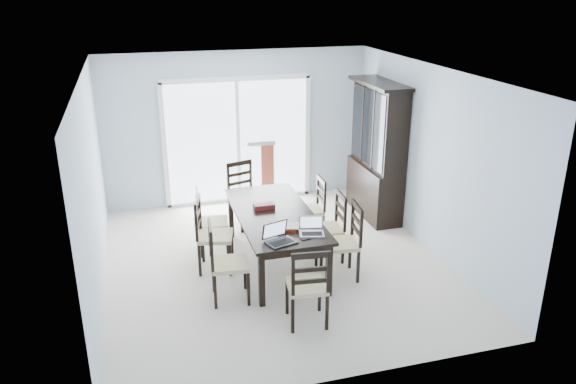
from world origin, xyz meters
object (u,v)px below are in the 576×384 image
chair_left_near (221,254)px  laptop_dark (281,239)px  chair_end_far (243,187)px  laptop_silver (312,231)px  chair_left_mid (207,226)px  chair_right_far (314,202)px  chair_left_far (206,214)px  chair_right_mid (333,219)px  cell_phone (306,239)px  dining_table (275,218)px  chair_right_near (348,233)px  china_hutch (377,152)px  game_box (264,206)px  hot_tub (216,158)px  chair_end_near (309,279)px

chair_left_near → laptop_dark: size_ratio=2.94×
chair_end_far → laptop_silver: bearing=83.0°
chair_left_mid → chair_right_far: size_ratio=1.10×
chair_left_near → chair_left_far: bearing=-174.9°
chair_right_far → laptop_silver: (-0.52, -1.46, 0.23)m
chair_left_far → chair_right_mid: chair_right_mid is taller
laptop_dark → cell_phone: laptop_dark is taller
dining_table → chair_right_near: (0.82, -0.59, -0.06)m
chair_left_far → chair_right_near: bearing=61.0°
dining_table → china_hutch: china_hutch is taller
chair_right_near → chair_right_mid: 0.53m
laptop_silver → cell_phone: size_ratio=3.27×
chair_left_far → game_box: 0.88m
chair_left_near → hot_tub: bearing=177.2°
china_hutch → chair_left_mid: (-2.92, -1.16, -0.45)m
dining_table → chair_left_far: bearing=143.7°
laptop_silver → hot_tub: size_ratio=0.16×
china_hutch → cell_phone: china_hutch is taller
dining_table → game_box: 0.24m
chair_left_near → game_box: (0.75, 0.91, 0.17)m
chair_right_near → chair_left_near: bearing=100.9°
china_hutch → chair_left_far: bearing=-167.5°
chair_right_far → chair_end_far: 1.21m
chair_end_near → dining_table: bearing=95.7°
hot_tub → chair_left_near: bearing=-98.2°
chair_end_near → chair_left_far: bearing=117.1°
chair_left_far → chair_end_near: 2.33m
laptop_silver → china_hutch: bearing=62.8°
game_box → hot_tub: (-0.15, 3.23, -0.26)m
dining_table → chair_end_far: size_ratio=1.88×
chair_right_mid → chair_end_near: 1.71m
chair_left_near → chair_end_far: size_ratio=0.99×
chair_right_mid → laptop_dark: (-0.96, -0.85, 0.22)m
dining_table → chair_left_mid: chair_left_mid is taller
dining_table → hot_tub: hot_tub is taller
china_hutch → chair_left_near: size_ratio=1.90×
chair_left_far → laptop_silver: 1.80m
china_hutch → chair_right_far: (-1.24, -0.57, -0.50)m
chair_left_near → laptop_dark: 0.74m
chair_end_far → hot_tub: size_ratio=0.53×
chair_end_near → laptop_dark: chair_end_near is taller
game_box → laptop_dark: bearing=-93.0°
chair_right_far → chair_end_near: (-0.81, -2.24, 0.03)m
china_hutch → laptop_dark: (-2.18, -2.16, -0.26)m
chair_left_mid → chair_left_far: (0.05, 0.52, -0.04)m
chair_right_mid → hot_tub: (-1.06, 3.48, -0.07)m
chair_left_near → game_box: 1.19m
china_hutch → laptop_silver: (-1.76, -2.03, -0.27)m
china_hutch → chair_end_far: 2.21m
chair_left_mid → chair_end_far: chair_left_mid is taller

